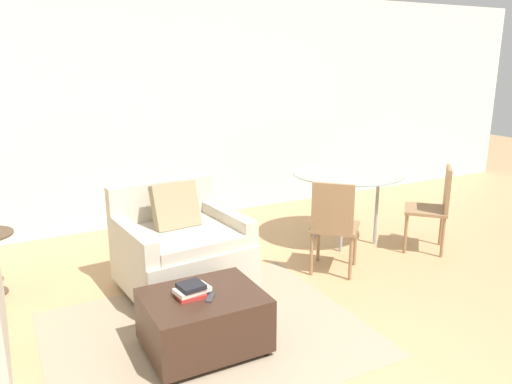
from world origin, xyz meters
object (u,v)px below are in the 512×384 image
at_px(dining_table, 347,180).
at_px(dining_chair_near_right, 435,203).
at_px(tv_remote_primary, 210,297).
at_px(dining_chair_near_left, 334,221).
at_px(armchair, 181,249).
at_px(book_stack, 191,290).
at_px(ottoman, 204,319).

bearing_deg(dining_table, dining_chair_near_right, -45.00).
relative_size(tv_remote_primary, dining_chair_near_left, 0.15).
bearing_deg(dining_table, tv_remote_primary, -148.42).
distance_m(armchair, dining_chair_near_right, 2.67).
bearing_deg(book_stack, tv_remote_primary, -40.19).
bearing_deg(dining_chair_near_left, book_stack, -159.77).
relative_size(dining_table, dining_chair_near_left, 1.32).
distance_m(ottoman, dining_chair_near_right, 2.91).
bearing_deg(tv_remote_primary, armchair, 81.21).
bearing_deg(dining_chair_near_right, dining_chair_near_left, -180.00).
height_order(ottoman, book_stack, book_stack).
xyz_separation_m(armchair, ottoman, (-0.19, -0.97, -0.14)).
xyz_separation_m(dining_table, dining_chair_near_left, (-0.65, -0.65, -0.18)).
distance_m(ottoman, book_stack, 0.24).
xyz_separation_m(tv_remote_primary, dining_chair_near_right, (2.80, 0.68, 0.10)).
distance_m(book_stack, dining_chair_near_left, 1.72).
distance_m(tv_remote_primary, dining_table, 2.55).
xyz_separation_m(armchair, dining_chair_near_right, (2.64, -0.36, 0.15)).
bearing_deg(dining_table, armchair, -171.92).
xyz_separation_m(ottoman, tv_remote_primary, (0.03, -0.07, 0.19)).
relative_size(ottoman, dining_chair_near_left, 0.88).
distance_m(armchair, dining_chair_near_left, 1.41).
bearing_deg(armchair, dining_table, 8.08).
relative_size(book_stack, tv_remote_primary, 1.89).
bearing_deg(dining_chair_near_right, book_stack, -168.44).
bearing_deg(book_stack, dining_chair_near_right, 11.56).
relative_size(armchair, tv_remote_primary, 8.08).
bearing_deg(dining_chair_near_left, dining_chair_near_right, 0.00).
xyz_separation_m(book_stack, tv_remote_primary, (0.10, -0.09, -0.04)).
bearing_deg(book_stack, dining_chair_near_left, 20.23).
relative_size(armchair, dining_chair_near_left, 1.19).
bearing_deg(dining_chair_near_left, tv_remote_primary, -155.77).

